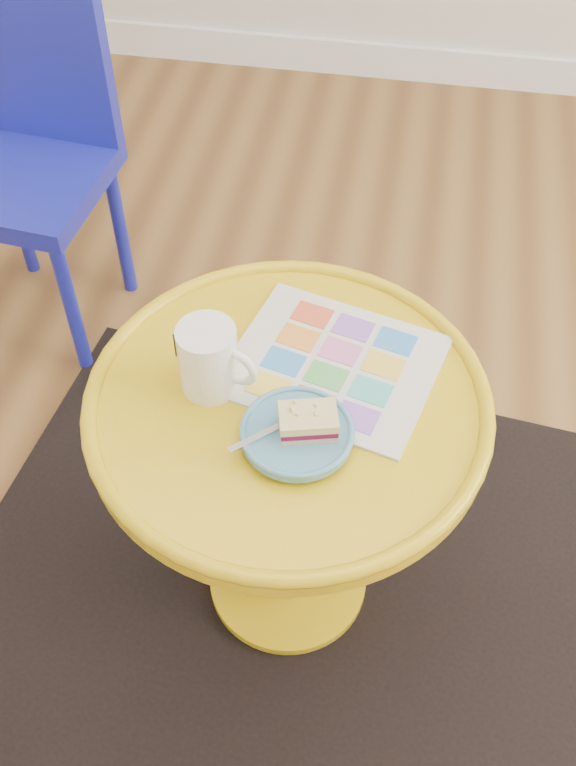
% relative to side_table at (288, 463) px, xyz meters
% --- Properties ---
extents(floor, '(4.00, 4.00, 0.00)m').
position_rel_side_table_xyz_m(floor, '(0.21, -0.02, -0.42)').
color(floor, brown).
rests_on(floor, ground).
extents(room_walls, '(4.00, 4.00, 4.00)m').
position_rel_side_table_xyz_m(room_walls, '(-0.79, 0.98, -0.36)').
color(room_walls, silver).
rests_on(room_walls, ground).
extents(rug, '(1.42, 1.25, 0.01)m').
position_rel_side_table_xyz_m(rug, '(-0.00, 0.00, -0.42)').
color(rug, black).
rests_on(rug, ground).
extents(side_table, '(0.61, 0.61, 0.58)m').
position_rel_side_table_xyz_m(side_table, '(0.00, 0.00, 0.00)').
color(side_table, gold).
rests_on(side_table, ground).
extents(chair, '(0.39, 0.39, 0.82)m').
position_rel_side_table_xyz_m(chair, '(-0.72, 0.72, 0.05)').
color(chair, '#191EA2').
rests_on(chair, ground).
extents(newspaper, '(0.37, 0.33, 0.01)m').
position_rel_side_table_xyz_m(newspaper, '(0.06, 0.08, 0.17)').
color(newspaper, silver).
rests_on(newspaper, side_table).
extents(mug, '(0.13, 0.09, 0.12)m').
position_rel_side_table_xyz_m(mug, '(-0.12, 0.01, 0.23)').
color(mug, white).
rests_on(mug, side_table).
extents(plate, '(0.16, 0.16, 0.02)m').
position_rel_side_table_xyz_m(plate, '(0.03, -0.07, 0.18)').
color(plate, teal).
rests_on(plate, newspaper).
extents(cake_slice, '(0.09, 0.07, 0.04)m').
position_rel_side_table_xyz_m(cake_slice, '(0.04, -0.07, 0.21)').
color(cake_slice, '#D3BC8C').
rests_on(cake_slice, plate).
extents(fork, '(0.12, 0.11, 0.00)m').
position_rel_side_table_xyz_m(fork, '(-0.00, -0.07, 0.19)').
color(fork, silver).
rests_on(fork, plate).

